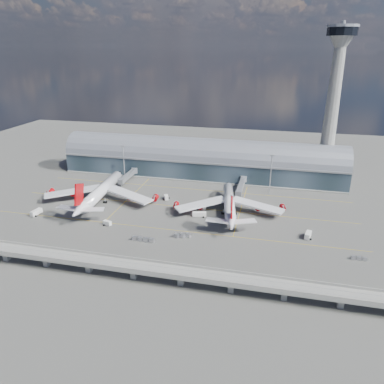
% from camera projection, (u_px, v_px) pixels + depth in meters
% --- Properties ---
extents(ground, '(500.00, 500.00, 0.00)m').
position_uv_depth(ground, '(171.00, 221.00, 203.18)').
color(ground, '#474744').
rests_on(ground, ground).
extents(taxi_lines, '(200.00, 80.12, 0.01)m').
position_uv_depth(taxi_lines, '(182.00, 205.00, 223.21)').
color(taxi_lines, gold).
rests_on(taxi_lines, ground).
extents(terminal, '(200.00, 30.00, 28.00)m').
position_uv_depth(terminal, '(201.00, 161.00, 269.73)').
color(terminal, '#212F38').
rests_on(terminal, ground).
extents(control_tower, '(19.00, 19.00, 103.00)m').
position_uv_depth(control_tower, '(332.00, 108.00, 241.37)').
color(control_tower, gray).
rests_on(control_tower, ground).
extents(guideway, '(220.00, 8.50, 7.20)m').
position_uv_depth(guideway, '(133.00, 267.00, 151.40)').
color(guideway, gray).
rests_on(guideway, ground).
extents(floodlight_mast_left, '(3.00, 0.70, 25.70)m').
position_uv_depth(floodlight_mast_left, '(124.00, 162.00, 258.79)').
color(floodlight_mast_left, gray).
rests_on(floodlight_mast_left, ground).
extents(floodlight_mast_right, '(3.00, 0.70, 25.70)m').
position_uv_depth(floodlight_mast_right, '(271.00, 173.00, 237.34)').
color(floodlight_mast_right, gray).
rests_on(floodlight_mast_right, ground).
extents(airliner_left, '(70.88, 74.50, 22.69)m').
position_uv_depth(airliner_left, '(100.00, 192.00, 226.14)').
color(airliner_left, white).
rests_on(airliner_left, ground).
extents(airliner_right, '(63.66, 66.61, 21.20)m').
position_uv_depth(airliner_right, '(229.00, 204.00, 211.30)').
color(airliner_right, white).
rests_on(airliner_right, ground).
extents(jet_bridge_left, '(4.40, 28.00, 7.25)m').
position_uv_depth(jet_bridge_left, '(129.00, 175.00, 259.34)').
color(jet_bridge_left, gray).
rests_on(jet_bridge_left, ground).
extents(jet_bridge_right, '(4.40, 32.00, 7.25)m').
position_uv_depth(jet_bridge_right, '(241.00, 185.00, 240.79)').
color(jet_bridge_right, gray).
rests_on(jet_bridge_right, ground).
extents(service_truck_0, '(3.53, 7.56, 3.01)m').
position_uv_depth(service_truck_0, '(36.00, 212.00, 210.02)').
color(service_truck_0, white).
rests_on(service_truck_0, ground).
extents(service_truck_1, '(4.76, 3.13, 2.54)m').
position_uv_depth(service_truck_1, '(107.00, 223.00, 197.93)').
color(service_truck_1, white).
rests_on(service_truck_1, ground).
extents(service_truck_2, '(7.93, 3.71, 2.77)m').
position_uv_depth(service_truck_2, '(199.00, 214.00, 208.01)').
color(service_truck_2, white).
rests_on(service_truck_2, ground).
extents(service_truck_3, '(3.73, 6.54, 2.98)m').
position_uv_depth(service_truck_3, '(308.00, 235.00, 184.86)').
color(service_truck_3, white).
rests_on(service_truck_3, ground).
extents(service_truck_4, '(3.96, 5.22, 2.75)m').
position_uv_depth(service_truck_4, '(166.00, 197.00, 231.29)').
color(service_truck_4, white).
rests_on(service_truck_4, ground).
extents(service_truck_5, '(5.70, 4.33, 2.59)m').
position_uv_depth(service_truck_5, '(201.00, 207.00, 217.10)').
color(service_truck_5, white).
rests_on(service_truck_5, ground).
extents(cargo_train_0, '(8.63, 4.02, 1.89)m').
position_uv_depth(cargo_train_0, '(182.00, 236.00, 185.57)').
color(cargo_train_0, gray).
rests_on(cargo_train_0, ground).
extents(cargo_train_1, '(11.56, 2.07, 1.92)m').
position_uv_depth(cargo_train_1, '(143.00, 239.00, 181.88)').
color(cargo_train_1, gray).
rests_on(cargo_train_1, ground).
extents(cargo_train_2, '(6.74, 1.68, 1.50)m').
position_uv_depth(cargo_train_2, '(359.00, 258.00, 165.99)').
color(cargo_train_2, gray).
rests_on(cargo_train_2, ground).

